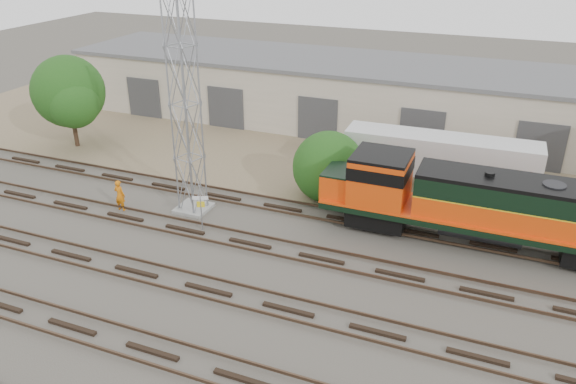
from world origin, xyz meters
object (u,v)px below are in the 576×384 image
at_px(worker, 120,195).
at_px(signal_tower, 186,108).
at_px(locomotive, 478,204).
at_px(semi_trailer, 445,157).

bearing_deg(worker, signal_tower, -155.45).
relative_size(locomotive, semi_trailer, 1.43).
bearing_deg(signal_tower, locomotive, 7.57).
distance_m(locomotive, semi_trailer, 6.61).
bearing_deg(worker, semi_trailer, -147.90).
distance_m(signal_tower, worker, 6.82).
bearing_deg(signal_tower, semi_trailer, 31.75).
relative_size(locomotive, signal_tower, 1.33).
height_order(locomotive, semi_trailer, locomotive).
distance_m(signal_tower, semi_trailer, 16.11).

